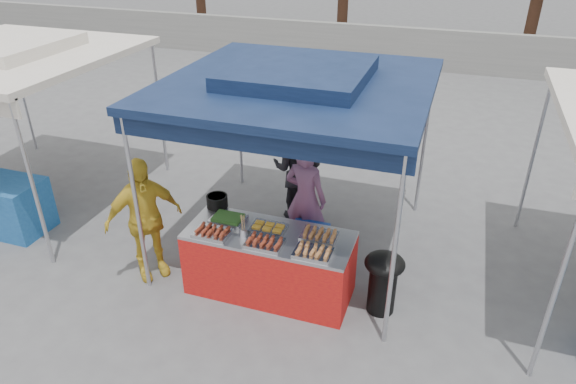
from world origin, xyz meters
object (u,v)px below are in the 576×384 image
(vendor_woman, at_px, (306,199))
(customer_person, at_px, (144,219))
(wok_burner, at_px, (383,278))
(helper_man, at_px, (298,169))
(vendor_table, at_px, (270,263))
(cooking_pot, at_px, (217,201))

(vendor_woman, height_order, customer_person, customer_person)
(wok_burner, xyz_separation_m, helper_man, (-1.59, 1.70, 0.36))
(vendor_table, xyz_separation_m, cooking_pot, (-0.85, 0.38, 0.50))
(wok_burner, distance_m, helper_man, 2.36)
(customer_person, bearing_deg, cooking_pot, -13.94)
(helper_man, distance_m, customer_person, 2.41)
(cooking_pot, distance_m, helper_man, 1.56)
(cooking_pot, bearing_deg, helper_man, 65.79)
(wok_burner, height_order, vendor_woman, vendor_woman)
(cooking_pot, bearing_deg, vendor_woman, 32.43)
(vendor_table, bearing_deg, vendor_woman, 82.05)
(vendor_table, distance_m, customer_person, 1.66)
(vendor_woman, bearing_deg, vendor_table, 92.29)
(wok_burner, bearing_deg, vendor_woman, 152.25)
(vendor_table, xyz_separation_m, helper_man, (-0.22, 1.80, 0.40))
(vendor_table, relative_size, customer_person, 1.21)
(cooking_pot, xyz_separation_m, helper_man, (0.64, 1.42, -0.11))
(wok_burner, bearing_deg, helper_man, 141.97)
(cooking_pot, distance_m, wok_burner, 2.29)
(cooking_pot, height_order, helper_man, helper_man)
(cooking_pot, relative_size, wok_burner, 0.35)
(helper_man, bearing_deg, customer_person, 53.27)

